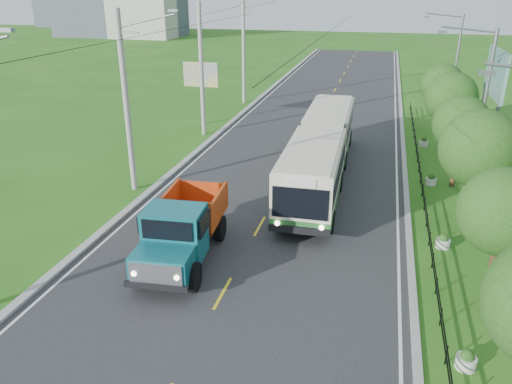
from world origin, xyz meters
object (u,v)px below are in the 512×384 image
at_px(tree_fifth, 451,101).
at_px(planter_front, 466,360).
at_px(pole_near, 127,103).
at_px(tree_back, 443,87).
at_px(planter_far, 424,142).
at_px(dump_truck, 182,226).
at_px(tree_second, 503,215).
at_px(pole_mid, 202,70).
at_px(billboard_left, 201,79).
at_px(pole_far, 244,51).
at_px(planter_near, 443,242).
at_px(bus, 322,148).
at_px(streetlight_mid, 481,106).
at_px(billboard_right, 495,80).
at_px(planter_mid, 431,180).
at_px(streetlight_far, 453,68).
at_px(tree_fourth, 462,127).
at_px(tree_third, 479,152).

bearing_deg(tree_fifth, planter_front, -93.25).
distance_m(pole_near, tree_back, 24.98).
height_order(planter_far, dump_truck, dump_truck).
bearing_deg(tree_second, pole_mid, 133.85).
distance_m(billboard_left, dump_truck, 23.07).
distance_m(pole_mid, planter_front, 28.92).
distance_m(pole_mid, pole_far, 12.00).
xyz_separation_m(tree_back, planter_near, (-1.26, -20.14, -3.37)).
bearing_deg(planter_front, bus, 113.25).
xyz_separation_m(streetlight_mid, billboard_right, (1.66, 6.00, 0.44)).
xyz_separation_m(tree_fifth, billboard_right, (2.44, -0.14, 1.49)).
height_order(pole_far, billboard_left, pole_far).
bearing_deg(planter_far, dump_truck, -119.12).
bearing_deg(planter_front, pole_far, 115.72).
relative_size(streetlight_mid, planter_mid, 13.54).
relative_size(planter_near, bus, 0.04).
distance_m(pole_near, planter_front, 20.70).
bearing_deg(planter_front, streetlight_far, 86.11).
xyz_separation_m(planter_front, planter_near, (0.00, 8.00, 0.00)).
distance_m(pole_near, pole_mid, 12.00).
bearing_deg(streetlight_far, planter_mid, -98.30).
bearing_deg(tree_fifth, pole_mid, 177.29).
distance_m(tree_fourth, tree_back, 12.00).
relative_size(tree_third, planter_near, 8.96).
xyz_separation_m(tree_fourth, planter_near, (-1.26, -8.14, -3.30)).
relative_size(pole_far, tree_second, 1.89).
distance_m(planter_near, planter_mid, 8.00).
bearing_deg(streetlight_mid, pole_far, 134.86).
bearing_deg(dump_truck, tree_back, 58.32).
bearing_deg(bus, tree_third, -34.33).
distance_m(tree_second, tree_third, 6.02).
relative_size(billboard_left, bus, 0.30).
distance_m(tree_fourth, streetlight_far, 13.94).
bearing_deg(pole_mid, streetlight_mid, -20.32).
bearing_deg(streetlight_mid, billboard_left, 153.60).
bearing_deg(tree_back, dump_truck, -117.17).
distance_m(pole_mid, streetlight_mid, 20.16).
xyz_separation_m(tree_second, planter_front, (-1.26, -4.14, -3.23)).
relative_size(tree_second, billboard_left, 1.02).
bearing_deg(planter_front, billboard_left, 124.84).
distance_m(tree_second, dump_truck, 12.46).
height_order(pole_far, tree_second, pole_far).
height_order(planter_front, planter_near, same).
bearing_deg(billboard_right, planter_front, -99.55).
height_order(planter_mid, dump_truck, dump_truck).
bearing_deg(pole_mid, tree_second, -46.15).
relative_size(planter_far, bus, 0.04).
relative_size(streetlight_far, planter_near, 13.54).
bearing_deg(bus, planter_near, -49.00).
height_order(tree_fourth, billboard_right, billboard_right).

